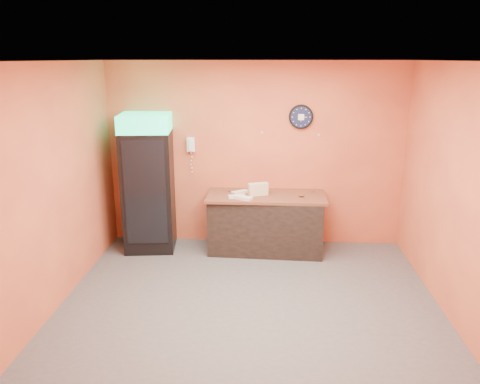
{
  "coord_description": "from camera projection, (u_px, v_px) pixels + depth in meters",
  "views": [
    {
      "loc": [
        0.18,
        -5.03,
        2.83
      ],
      "look_at": [
        -0.15,
        0.6,
        1.21
      ],
      "focal_mm": 35.0,
      "sensor_mm": 36.0,
      "label": 1
    }
  ],
  "objects": [
    {
      "name": "wall_phone",
      "position": [
        191.0,
        145.0,
        7.11
      ],
      "size": [
        0.12,
        0.1,
        0.22
      ],
      "color": "white",
      "rests_on": "back_wall"
    },
    {
      "name": "sub_roll_stack",
      "position": [
        258.0,
        189.0,
        6.88
      ],
      "size": [
        0.3,
        0.19,
        0.18
      ],
      "rotation": [
        0.0,
        0.0,
        0.36
      ],
      "color": "beige",
      "rests_on": "butcher_paper"
    },
    {
      "name": "wrapped_sandwich_left",
      "position": [
        237.0,
        196.0,
        6.78
      ],
      "size": [
        0.26,
        0.15,
        0.04
      ],
      "primitive_type": "cube",
      "rotation": [
        0.0,
        0.0,
        0.23
      ],
      "color": "silver",
      "rests_on": "butcher_paper"
    },
    {
      "name": "right_wall",
      "position": [
        456.0,
        194.0,
        5.1
      ],
      "size": [
        0.02,
        4.0,
        2.8
      ],
      "primitive_type": "cube",
      "color": "#DE6C3E",
      "rests_on": "floor"
    },
    {
      "name": "butcher_paper",
      "position": [
        266.0,
        196.0,
        6.93
      ],
      "size": [
        1.75,
        0.78,
        0.04
      ],
      "primitive_type": "cube",
      "rotation": [
        0.0,
        0.0,
        -0.0
      ],
      "color": "brown",
      "rests_on": "prep_counter"
    },
    {
      "name": "kitchen_tool",
      "position": [
        264.0,
        189.0,
        7.11
      ],
      "size": [
        0.06,
        0.06,
        0.06
      ],
      "primitive_type": "cylinder",
      "color": "silver",
      "rests_on": "butcher_paper"
    },
    {
      "name": "floor",
      "position": [
        250.0,
        303.0,
        5.62
      ],
      "size": [
        4.5,
        4.5,
        0.0
      ],
      "primitive_type": "plane",
      "color": "#47474C",
      "rests_on": "ground"
    },
    {
      "name": "ceiling",
      "position": [
        251.0,
        61.0,
        4.84
      ],
      "size": [
        4.5,
        4.0,
        0.02
      ],
      "primitive_type": "cube",
      "color": "white",
      "rests_on": "back_wall"
    },
    {
      "name": "left_wall",
      "position": [
        54.0,
        187.0,
        5.36
      ],
      "size": [
        0.02,
        4.0,
        2.8
      ],
      "primitive_type": "cube",
      "color": "#DE6C3E",
      "rests_on": "floor"
    },
    {
      "name": "prep_counter",
      "position": [
        266.0,
        224.0,
        7.05
      ],
      "size": [
        1.7,
        0.82,
        0.84
      ],
      "primitive_type": "cube",
      "rotation": [
        0.0,
        0.0,
        -0.04
      ],
      "color": "black",
      "rests_on": "floor"
    },
    {
      "name": "beverage_cooler",
      "position": [
        148.0,
        185.0,
        6.97
      ],
      "size": [
        0.79,
        0.8,
        2.06
      ],
      "rotation": [
        0.0,
        0.0,
        0.11
      ],
      "color": "black",
      "rests_on": "floor"
    },
    {
      "name": "wall_clock",
      "position": [
        301.0,
        117.0,
        6.92
      ],
      "size": [
        0.36,
        0.06,
        0.36
      ],
      "color": "black",
      "rests_on": "back_wall"
    },
    {
      "name": "wrapped_sandwich_right",
      "position": [
        240.0,
        192.0,
        7.0
      ],
      "size": [
        0.27,
        0.23,
        0.04
      ],
      "primitive_type": "cube",
      "rotation": [
        0.0,
        0.0,
        0.61
      ],
      "color": "silver",
      "rests_on": "butcher_paper"
    },
    {
      "name": "wrapped_sandwich_mid",
      "position": [
        242.0,
        198.0,
        6.71
      ],
      "size": [
        0.31,
        0.25,
        0.04
      ],
      "primitive_type": "cube",
      "rotation": [
        0.0,
        0.0,
        -0.53
      ],
      "color": "silver",
      "rests_on": "butcher_paper"
    },
    {
      "name": "back_wall",
      "position": [
        255.0,
        155.0,
        7.15
      ],
      "size": [
        4.5,
        0.02,
        2.8
      ],
      "primitive_type": "cube",
      "color": "#DE6C3E",
      "rests_on": "floor"
    }
  ]
}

